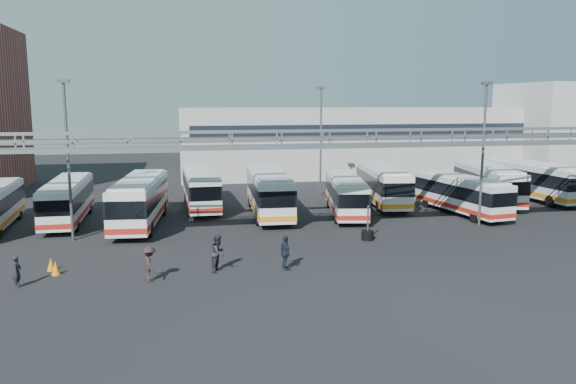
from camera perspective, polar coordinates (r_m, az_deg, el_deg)
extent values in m
plane|color=black|center=(31.88, 6.09, -7.03)|extent=(140.00, 140.00, 0.00)
cube|color=gray|center=(35.52, 3.89, 4.70)|extent=(50.00, 1.80, 0.22)
cube|color=gray|center=(34.64, 4.27, 6.15)|extent=(50.00, 0.10, 0.10)
cube|color=gray|center=(36.28, 3.56, 6.30)|extent=(50.00, 0.10, 0.10)
cube|color=#4C4F54|center=(39.38, 2.39, 5.45)|extent=(45.00, 0.50, 0.35)
cube|color=#9E9E99|center=(70.63, 6.43, 5.22)|extent=(42.00, 14.00, 8.00)
cube|color=#B2B2AD|center=(77.32, 26.68, 5.76)|extent=(14.00, 12.00, 11.00)
cylinder|color=#4C4F54|center=(38.06, -21.41, 2.72)|extent=(0.18, 0.18, 10.00)
cube|color=#4C4F54|center=(37.88, -21.87, 10.41)|extent=(0.70, 0.35, 0.22)
cylinder|color=#4C4F54|center=(42.10, 19.17, 3.42)|extent=(0.18, 0.18, 10.00)
cube|color=#4C4F54|center=(41.94, 19.54, 10.36)|extent=(0.70, 0.35, 0.22)
cylinder|color=#4C4F54|center=(53.02, 3.35, 5.02)|extent=(0.18, 0.18, 10.00)
cube|color=#4C4F54|center=(52.89, 3.40, 10.54)|extent=(0.70, 0.35, 0.22)
cylinder|color=black|center=(47.28, -25.64, -1.97)|extent=(0.33, 0.92, 0.91)
cube|color=silver|center=(44.41, -21.50, -0.72)|extent=(2.52, 10.37, 2.58)
cube|color=black|center=(44.36, -21.52, -0.33)|extent=(2.58, 10.43, 1.03)
cube|color=#AA2015|center=(44.57, -21.43, -1.88)|extent=(2.57, 10.42, 0.33)
cube|color=silver|center=(44.21, -21.60, 1.03)|extent=(2.27, 9.34, 0.15)
cylinder|color=black|center=(41.64, -23.56, -3.22)|extent=(0.30, 0.94, 0.94)
cylinder|color=black|center=(41.26, -20.69, -3.15)|extent=(0.30, 0.94, 0.94)
cylinder|color=black|center=(48.01, -22.01, -1.55)|extent=(0.30, 0.94, 0.94)
cylinder|color=black|center=(47.68, -19.52, -1.47)|extent=(0.30, 0.94, 0.94)
cube|color=silver|center=(41.60, -14.79, -0.78)|extent=(3.67, 11.55, 2.84)
cube|color=black|center=(41.54, -14.81, -0.32)|extent=(3.73, 11.62, 1.14)
cube|color=#AA2015|center=(41.78, -14.73, -2.13)|extent=(3.72, 11.61, 0.36)
cube|color=silver|center=(41.37, -14.88, 1.27)|extent=(3.30, 10.40, 0.17)
cylinder|color=black|center=(38.58, -17.28, -3.74)|extent=(0.41, 1.06, 1.03)
cylinder|color=black|center=(38.16, -13.84, -3.72)|extent=(0.41, 1.06, 1.03)
cylinder|color=black|center=(45.56, -15.44, -1.70)|extent=(0.41, 1.06, 1.03)
cylinder|color=black|center=(45.21, -12.52, -1.66)|extent=(0.41, 1.06, 1.03)
cube|color=silver|center=(47.30, -8.86, 0.46)|extent=(2.77, 10.73, 2.66)
cube|color=black|center=(47.25, -8.87, 0.84)|extent=(2.84, 10.79, 1.07)
cube|color=#AA2015|center=(47.45, -8.83, -0.66)|extent=(2.83, 10.78, 0.34)
cube|color=silver|center=(47.10, -8.90, 2.16)|extent=(2.50, 9.66, 0.16)
cylinder|color=black|center=(44.10, -9.91, -1.90)|extent=(0.32, 0.98, 0.97)
cylinder|color=black|center=(44.26, -7.09, -1.79)|extent=(0.32, 0.98, 0.97)
cylinder|color=black|center=(50.80, -10.33, -0.44)|extent=(0.32, 0.98, 0.97)
cylinder|color=black|center=(50.94, -7.88, -0.35)|extent=(0.32, 0.98, 0.97)
cube|color=silver|center=(43.95, -1.95, 0.07)|extent=(3.15, 11.52, 2.85)
cube|color=black|center=(43.90, -1.95, 0.50)|extent=(3.21, 11.58, 1.14)
cube|color=orange|center=(44.12, -1.94, -1.23)|extent=(3.20, 11.57, 0.36)
cube|color=silver|center=(43.73, -1.96, 2.02)|extent=(2.84, 10.37, 0.17)
cylinder|color=black|center=(40.52, -3.03, -2.71)|extent=(0.36, 1.05, 1.04)
cylinder|color=black|center=(40.79, 0.27, -2.61)|extent=(0.36, 1.05, 1.04)
cylinder|color=black|center=(47.66, -3.82, -0.90)|extent=(0.36, 1.05, 1.04)
cylinder|color=black|center=(47.89, -1.02, -0.83)|extent=(0.36, 1.05, 1.04)
cube|color=silver|center=(44.37, 5.87, -0.19)|extent=(4.00, 10.28, 2.51)
cube|color=black|center=(44.32, 5.88, 0.19)|extent=(4.07, 10.35, 1.00)
cube|color=#AA2015|center=(44.52, 5.85, -1.32)|extent=(4.06, 10.34, 0.32)
cube|color=silver|center=(44.17, 5.90, 1.51)|extent=(3.60, 9.25, 0.15)
cylinder|color=black|center=(41.34, 4.96, -2.58)|extent=(0.43, 0.95, 0.91)
cylinder|color=black|center=(41.60, 7.76, -2.55)|extent=(0.43, 0.95, 0.91)
cylinder|color=black|center=(47.62, 4.18, -0.99)|extent=(0.43, 0.95, 0.91)
cylinder|color=black|center=(47.84, 6.61, -0.98)|extent=(0.43, 0.95, 0.91)
cube|color=silver|center=(49.14, 9.57, 0.81)|extent=(3.78, 11.06, 2.71)
cube|color=black|center=(49.09, 9.58, 1.18)|extent=(3.85, 11.12, 1.08)
cube|color=orange|center=(49.29, 9.54, -0.30)|extent=(3.84, 11.11, 0.34)
cube|color=silver|center=(48.95, 9.62, 2.47)|extent=(3.40, 9.95, 0.16)
cylinder|color=black|center=(45.77, 9.18, -1.46)|extent=(0.41, 1.01, 0.98)
cylinder|color=black|center=(46.32, 11.86, -1.41)|extent=(0.41, 1.01, 0.98)
cylinder|color=black|center=(52.44, 7.48, -0.05)|extent=(0.41, 1.01, 0.98)
cylinder|color=black|center=(52.93, 9.84, -0.03)|extent=(0.41, 1.01, 0.98)
cube|color=silver|center=(46.52, 17.12, -0.13)|extent=(3.69, 10.19, 2.49)
cube|color=black|center=(46.48, 17.14, 0.23)|extent=(3.76, 10.26, 1.00)
cube|color=#AA2015|center=(46.67, 17.07, -1.20)|extent=(3.75, 10.25, 0.32)
cube|color=silver|center=(46.34, 17.20, 1.48)|extent=(3.32, 9.17, 0.15)
cylinder|color=black|center=(43.63, 18.45, -2.40)|extent=(0.40, 0.94, 0.91)
cylinder|color=black|center=(44.89, 20.50, -2.19)|extent=(0.40, 0.94, 0.91)
cylinder|color=black|center=(48.72, 13.88, -1.01)|extent=(0.40, 0.94, 0.91)
cylinder|color=black|center=(49.85, 15.83, -0.86)|extent=(0.40, 0.94, 0.91)
cube|color=silver|center=(52.17, 19.64, 0.89)|extent=(4.17, 11.10, 2.71)
cube|color=black|center=(52.13, 19.66, 1.23)|extent=(4.24, 11.17, 1.08)
cube|color=#AA2015|center=(52.31, 19.59, -0.16)|extent=(4.23, 11.16, 0.35)
cube|color=silver|center=(51.99, 19.73, 2.45)|extent=(3.75, 9.99, 0.16)
cylinder|color=black|center=(48.78, 19.82, -1.23)|extent=(0.45, 1.02, 0.99)
cylinder|color=black|center=(49.64, 22.21, -1.20)|extent=(0.45, 1.02, 0.99)
cylinder|color=black|center=(55.19, 17.19, 0.07)|extent=(0.45, 1.02, 0.99)
cylinder|color=black|center=(55.96, 19.35, 0.08)|extent=(0.45, 1.02, 0.99)
cube|color=silver|center=(55.49, 23.75, 1.16)|extent=(3.41, 11.29, 2.78)
cube|color=black|center=(55.45, 23.77, 1.50)|extent=(3.47, 11.35, 1.11)
cube|color=orange|center=(55.63, 23.68, 0.15)|extent=(3.46, 11.34, 0.35)
cube|color=silver|center=(55.32, 23.85, 2.67)|extent=(3.07, 10.16, 0.16)
cylinder|color=black|center=(52.27, 25.13, -0.88)|extent=(0.38, 1.03, 1.01)
cylinder|color=black|center=(53.78, 26.99, -0.75)|extent=(0.38, 1.03, 1.01)
cylinder|color=black|center=(57.76, 20.56, 0.30)|extent=(0.38, 1.03, 1.01)
cylinder|color=black|center=(59.13, 22.35, 0.39)|extent=(0.38, 1.03, 1.01)
imported|color=black|center=(30.24, -25.81, -7.27)|extent=(0.41, 0.60, 1.58)
imported|color=#27212E|center=(29.93, -7.08, -6.17)|extent=(1.13, 1.20, 1.97)
imported|color=black|center=(28.91, -13.89, -7.11)|extent=(0.99, 1.31, 1.80)
imported|color=black|center=(29.92, -0.26, -6.19)|extent=(0.64, 1.17, 1.89)
cone|color=orange|center=(31.63, -22.53, -7.15)|extent=(0.58, 0.58, 0.72)
cone|color=orange|center=(32.51, -22.93, -6.77)|extent=(0.57, 0.57, 0.69)
cylinder|color=black|center=(36.80, 8.08, -4.67)|extent=(0.79, 0.79, 0.19)
cylinder|color=black|center=(36.75, 8.08, -4.35)|extent=(0.79, 0.79, 0.19)
cylinder|color=black|center=(36.70, 8.09, -4.04)|extent=(0.79, 0.79, 0.19)
cylinder|color=#4C4F54|center=(36.57, 8.11, -3.11)|extent=(0.11, 0.11, 2.27)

